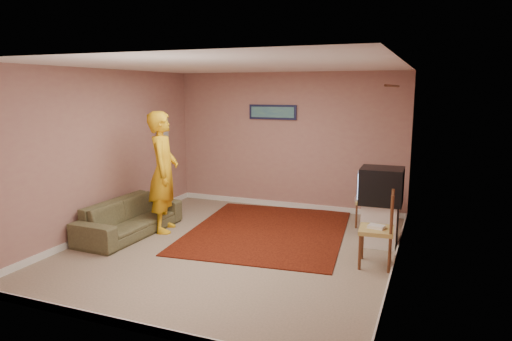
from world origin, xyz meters
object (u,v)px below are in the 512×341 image
at_px(sofa, 130,217).
at_px(person, 163,172).
at_px(chair_b, 377,221).
at_px(chair_a, 367,196).
at_px(tv_cabinet, 380,224).
at_px(crt_tv, 381,186).

distance_m(sofa, person, 0.89).
bearing_deg(sofa, chair_b, -87.04).
xyz_separation_m(chair_a, chair_b, (0.36, -1.75, 0.08)).
bearing_deg(chair_a, chair_b, -86.93).
bearing_deg(chair_a, tv_cabinet, -79.16).
xyz_separation_m(tv_cabinet, chair_a, (-0.31, 0.89, 0.21)).
bearing_deg(person, sofa, 111.16).
xyz_separation_m(chair_a, person, (-3.04, -1.45, 0.45)).
height_order(tv_cabinet, chair_a, chair_a).
bearing_deg(sofa, person, -44.51).
distance_m(chair_b, sofa, 3.82).
bearing_deg(crt_tv, sofa, -167.09).
distance_m(crt_tv, sofa, 3.91).
bearing_deg(person, crt_tv, -103.12).
distance_m(tv_cabinet, sofa, 3.87).
distance_m(crt_tv, chair_b, 0.91).
distance_m(chair_a, chair_b, 1.79).
bearing_deg(tv_cabinet, sofa, -165.74).
bearing_deg(tv_cabinet, chair_a, 109.55).
distance_m(chair_a, sofa, 3.90).
height_order(chair_a, sofa, chair_a).
bearing_deg(sofa, crt_tv, -74.15).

